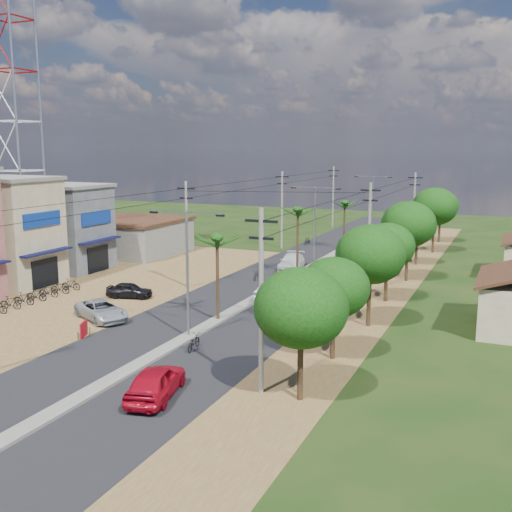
# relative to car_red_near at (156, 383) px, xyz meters

# --- Properties ---
(ground) EXTENTS (160.00, 160.00, 0.00)m
(ground) POSITION_rel_car_red_near_xyz_m (-3.18, 8.57, -0.78)
(ground) COLOR black
(ground) RESTS_ON ground
(road) EXTENTS (12.00, 110.00, 0.04)m
(road) POSITION_rel_car_red_near_xyz_m (-3.18, 23.57, -0.76)
(road) COLOR black
(road) RESTS_ON ground
(median) EXTENTS (1.00, 90.00, 0.18)m
(median) POSITION_rel_car_red_near_xyz_m (-3.18, 26.57, -0.69)
(median) COLOR #605E56
(median) RESTS_ON ground
(dirt_lot_west) EXTENTS (18.00, 46.00, 0.04)m
(dirt_lot_west) POSITION_rel_car_red_near_xyz_m (-18.18, 16.57, -0.77)
(dirt_lot_west) COLOR brown
(dirt_lot_west) RESTS_ON ground
(dirt_shoulder_east) EXTENTS (5.00, 90.00, 0.03)m
(dirt_shoulder_east) POSITION_rel_car_red_near_xyz_m (5.32, 23.57, -0.77)
(dirt_shoulder_east) COLOR brown
(dirt_shoulder_east) RESTS_ON ground
(shophouse_cream) EXTENTS (9.00, 6.40, 9.30)m
(shophouse_cream) POSITION_rel_car_red_near_xyz_m (-25.16, 15.57, 3.88)
(shophouse_cream) COLOR gray
(shophouse_cream) RESTS_ON ground
(shophouse_grey) EXTENTS (9.00, 6.40, 8.30)m
(shophouse_grey) POSITION_rel_car_red_near_xyz_m (-25.16, 22.57, 3.38)
(shophouse_grey) COLOR #45484C
(shophouse_grey) RESTS_ON ground
(low_shed) EXTENTS (10.40, 10.40, 3.95)m
(low_shed) POSITION_rel_car_red_near_xyz_m (-24.18, 32.57, 1.18)
(low_shed) COLOR #605E56
(low_shed) RESTS_ON ground
(telecom_tower) EXTENTS (3.80, 3.80, 43.00)m
(telecom_tower) POSITION_rel_car_red_near_xyz_m (-30.18, 22.57, 18.33)
(telecom_tower) COLOR gray
(telecom_tower) RESTS_ON ground
(tree_east_a) EXTENTS (4.40, 4.40, 6.37)m
(tree_east_a) POSITION_rel_car_red_near_xyz_m (6.32, 2.57, 3.70)
(tree_east_a) COLOR black
(tree_east_a) RESTS_ON ground
(tree_east_b) EXTENTS (4.00, 4.00, 5.83)m
(tree_east_b) POSITION_rel_car_red_near_xyz_m (6.12, 8.57, 3.33)
(tree_east_b) COLOR black
(tree_east_b) RESTS_ON ground
(tree_east_c) EXTENTS (4.60, 4.60, 6.83)m
(tree_east_c) POSITION_rel_car_red_near_xyz_m (6.52, 15.57, 4.08)
(tree_east_c) COLOR black
(tree_east_c) RESTS_ON ground
(tree_east_d) EXTENTS (4.20, 4.20, 6.13)m
(tree_east_d) POSITION_rel_car_red_near_xyz_m (6.22, 22.57, 3.55)
(tree_east_d) COLOR black
(tree_east_d) RESTS_ON ground
(tree_east_e) EXTENTS (4.80, 4.80, 7.14)m
(tree_east_e) POSITION_rel_car_red_near_xyz_m (6.42, 30.57, 4.31)
(tree_east_e) COLOR black
(tree_east_e) RESTS_ON ground
(tree_east_f) EXTENTS (3.80, 3.80, 5.52)m
(tree_east_f) POSITION_rel_car_red_near_xyz_m (6.02, 38.57, 3.10)
(tree_east_f) COLOR black
(tree_east_f) RESTS_ON ground
(tree_east_g) EXTENTS (5.00, 5.00, 7.38)m
(tree_east_g) POSITION_rel_car_red_near_xyz_m (6.62, 46.57, 4.46)
(tree_east_g) COLOR black
(tree_east_g) RESTS_ON ground
(tree_east_h) EXTENTS (4.40, 4.40, 6.52)m
(tree_east_h) POSITION_rel_car_red_near_xyz_m (6.32, 54.57, 3.85)
(tree_east_h) COLOR black
(tree_east_h) RESTS_ON ground
(palm_median_near) EXTENTS (2.00, 2.00, 6.15)m
(palm_median_near) POSITION_rel_car_red_near_xyz_m (-3.18, 12.57, 4.75)
(palm_median_near) COLOR black
(palm_median_near) RESTS_ON ground
(palm_median_mid) EXTENTS (2.00, 2.00, 6.55)m
(palm_median_mid) POSITION_rel_car_red_near_xyz_m (-3.18, 28.57, 5.12)
(palm_median_mid) COLOR black
(palm_median_mid) RESTS_ON ground
(palm_median_far) EXTENTS (2.00, 2.00, 5.85)m
(palm_median_far) POSITION_rel_car_red_near_xyz_m (-3.18, 44.57, 4.48)
(palm_median_far) COLOR black
(palm_median_far) RESTS_ON ground
(streetlight_near) EXTENTS (5.10, 0.18, 8.00)m
(streetlight_near) POSITION_rel_car_red_near_xyz_m (-3.18, 8.57, 4.00)
(streetlight_near) COLOR gray
(streetlight_near) RESTS_ON ground
(streetlight_mid) EXTENTS (5.10, 0.18, 8.00)m
(streetlight_mid) POSITION_rel_car_red_near_xyz_m (-3.18, 33.57, 4.00)
(streetlight_mid) COLOR gray
(streetlight_mid) RESTS_ON ground
(streetlight_far) EXTENTS (5.10, 0.18, 8.00)m
(streetlight_far) POSITION_rel_car_red_near_xyz_m (-3.18, 58.57, 4.00)
(streetlight_far) COLOR gray
(streetlight_far) RESTS_ON ground
(utility_pole_w_b) EXTENTS (1.60, 0.24, 9.00)m
(utility_pole_w_b) POSITION_rel_car_red_near_xyz_m (-10.18, 20.57, 3.97)
(utility_pole_w_b) COLOR #605E56
(utility_pole_w_b) RESTS_ON ground
(utility_pole_w_c) EXTENTS (1.60, 0.24, 9.00)m
(utility_pole_w_c) POSITION_rel_car_red_near_xyz_m (-10.18, 42.57, 3.97)
(utility_pole_w_c) COLOR #605E56
(utility_pole_w_c) RESTS_ON ground
(utility_pole_w_d) EXTENTS (1.60, 0.24, 9.00)m
(utility_pole_w_d) POSITION_rel_car_red_near_xyz_m (-10.18, 63.57, 3.97)
(utility_pole_w_d) COLOR #605E56
(utility_pole_w_d) RESTS_ON ground
(utility_pole_e_a) EXTENTS (1.60, 0.24, 9.00)m
(utility_pole_e_a) POSITION_rel_car_red_near_xyz_m (4.32, 2.57, 3.97)
(utility_pole_e_a) COLOR #605E56
(utility_pole_e_a) RESTS_ON ground
(utility_pole_e_b) EXTENTS (1.60, 0.24, 9.00)m
(utility_pole_e_b) POSITION_rel_car_red_near_xyz_m (4.32, 24.57, 3.97)
(utility_pole_e_b) COLOR #605E56
(utility_pole_e_b) RESTS_ON ground
(utility_pole_e_c) EXTENTS (1.60, 0.24, 9.00)m
(utility_pole_e_c) POSITION_rel_car_red_near_xyz_m (4.32, 46.57, 3.97)
(utility_pole_e_c) COLOR #605E56
(utility_pole_e_c) RESTS_ON ground
(car_red_near) EXTENTS (2.87, 4.91, 1.57)m
(car_red_near) POSITION_rel_car_red_near_xyz_m (0.00, 0.00, 0.00)
(car_red_near) COLOR #9C0818
(car_red_near) RESTS_ON ground
(car_silver_mid) EXTENTS (1.98, 4.50, 1.44)m
(car_silver_mid) POSITION_rel_car_red_near_xyz_m (-1.68, 19.46, -0.07)
(car_silver_mid) COLOR #A4A8AC
(car_silver_mid) RESTS_ON ground
(car_white_far) EXTENTS (2.98, 5.41, 1.49)m
(car_white_far) POSITION_rel_car_red_near_xyz_m (-4.68, 31.13, -0.04)
(car_white_far) COLOR #B8B9B4
(car_white_far) RESTS_ON ground
(car_parked_silver) EXTENTS (5.26, 4.12, 1.33)m
(car_parked_silver) POSITION_rel_car_red_near_xyz_m (-10.68, 9.62, -0.12)
(car_parked_silver) COLOR #A4A8AC
(car_parked_silver) RESTS_ON ground
(car_parked_dark) EXTENTS (3.85, 2.32, 1.23)m
(car_parked_dark) POSITION_rel_car_red_near_xyz_m (-12.52, 15.46, -0.17)
(car_parked_dark) COLOR black
(car_parked_dark) RESTS_ON ground
(moto_rider_east) EXTENTS (0.85, 1.83, 0.93)m
(moto_rider_east) POSITION_rel_car_red_near_xyz_m (-1.76, 6.69, -0.32)
(moto_rider_east) COLOR black
(moto_rider_east) RESTS_ON ground
(moto_rider_west_a) EXTENTS (0.72, 1.72, 0.88)m
(moto_rider_west_a) POSITION_rel_car_red_near_xyz_m (-5.90, 25.49, -0.34)
(moto_rider_west_a) COLOR black
(moto_rider_west_a) RESTS_ON ground
(moto_rider_west_b) EXTENTS (0.63, 1.62, 0.95)m
(moto_rider_west_b) POSITION_rel_car_red_near_xyz_m (-8.18, 46.13, -0.31)
(moto_rider_west_b) COLOR black
(moto_rider_west_b) RESTS_ON ground
(roadside_sign) EXTENTS (0.51, 1.17, 1.02)m
(roadside_sign) POSITION_rel_car_red_near_xyz_m (-9.28, 6.07, -0.28)
(roadside_sign) COLOR maroon
(roadside_sign) RESTS_ON ground
(parked_scooter_row) EXTENTS (1.73, 12.51, 1.00)m
(parked_scooter_row) POSITION_rel_car_red_near_xyz_m (-18.52, 9.80, -0.28)
(parked_scooter_row) COLOR black
(parked_scooter_row) RESTS_ON ground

